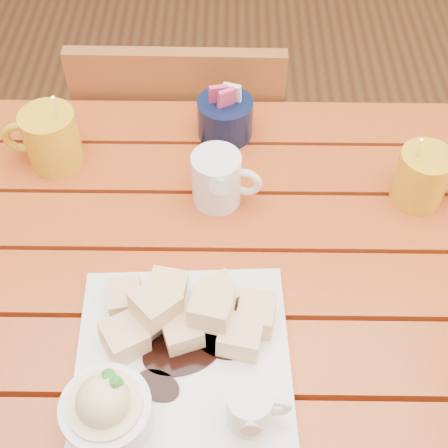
{
  "coord_description": "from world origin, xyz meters",
  "views": [
    {
      "loc": [
        0.06,
        -0.5,
        1.48
      ],
      "look_at": [
        0.05,
        0.05,
        0.82
      ],
      "focal_mm": 50.0,
      "sensor_mm": 36.0,
      "label": 1
    }
  ],
  "objects_px": {
    "table": "(188,321)",
    "coffee_mug_left": "(50,138)",
    "coffee_mug_right": "(424,176)",
    "dessert_plate": "(167,364)",
    "chair_far": "(188,162)"
  },
  "relations": [
    {
      "from": "table",
      "to": "dessert_plate",
      "type": "height_order",
      "value": "dessert_plate"
    },
    {
      "from": "coffee_mug_left",
      "to": "coffee_mug_right",
      "type": "distance_m",
      "value": 0.59
    },
    {
      "from": "table",
      "to": "chair_far",
      "type": "relative_size",
      "value": 1.43
    },
    {
      "from": "dessert_plate",
      "to": "coffee_mug_right",
      "type": "relative_size",
      "value": 2.08
    },
    {
      "from": "table",
      "to": "chair_far",
      "type": "bearing_deg",
      "value": 93.83
    },
    {
      "from": "coffee_mug_right",
      "to": "chair_far",
      "type": "height_order",
      "value": "coffee_mug_right"
    },
    {
      "from": "table",
      "to": "dessert_plate",
      "type": "bearing_deg",
      "value": -95.23
    },
    {
      "from": "chair_far",
      "to": "dessert_plate",
      "type": "bearing_deg",
      "value": 92.56
    },
    {
      "from": "dessert_plate",
      "to": "chair_far",
      "type": "relative_size",
      "value": 0.34
    },
    {
      "from": "coffee_mug_right",
      "to": "chair_far",
      "type": "distance_m",
      "value": 0.63
    },
    {
      "from": "chair_far",
      "to": "coffee_mug_left",
      "type": "bearing_deg",
      "value": 56.76
    },
    {
      "from": "dessert_plate",
      "to": "coffee_mug_right",
      "type": "height_order",
      "value": "coffee_mug_right"
    },
    {
      "from": "dessert_plate",
      "to": "coffee_mug_right",
      "type": "distance_m",
      "value": 0.48
    },
    {
      "from": "table",
      "to": "coffee_mug_left",
      "type": "relative_size",
      "value": 8.18
    },
    {
      "from": "table",
      "to": "dessert_plate",
      "type": "relative_size",
      "value": 4.26
    }
  ]
}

